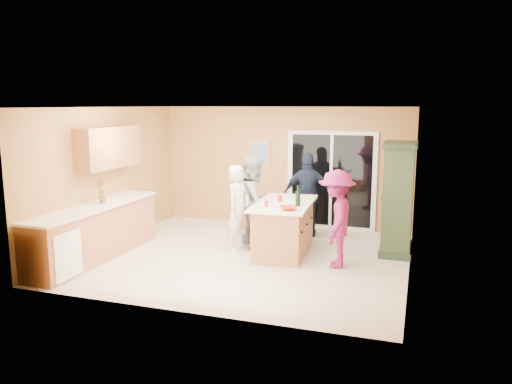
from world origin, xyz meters
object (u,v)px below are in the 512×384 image
(woman_white, at_px, (239,209))
(woman_navy, at_px, (308,195))
(green_hutch, at_px, (398,200))
(woman_grey, at_px, (255,201))
(woman_magenta, at_px, (336,219))
(kitchen_island, at_px, (284,230))

(woman_white, height_order, woman_navy, woman_navy)
(green_hutch, distance_m, woman_white, 2.86)
(woman_navy, bearing_deg, woman_grey, 38.53)
(woman_navy, relative_size, woman_magenta, 1.06)
(kitchen_island, relative_size, woman_grey, 1.08)
(woman_white, distance_m, woman_grey, 0.48)
(kitchen_island, height_order, green_hutch, green_hutch)
(woman_magenta, bearing_deg, kitchen_island, -117.48)
(woman_white, relative_size, woman_navy, 0.92)
(kitchen_island, xyz_separation_m, woman_navy, (0.15, 1.30, 0.41))
(green_hutch, xyz_separation_m, woman_white, (-2.74, -0.82, -0.18))
(woman_grey, xyz_separation_m, woman_magenta, (1.67, -0.77, -0.05))
(green_hutch, distance_m, woman_grey, 2.61)
(green_hutch, bearing_deg, woman_navy, 161.53)
(woman_grey, bearing_deg, green_hutch, -85.96)
(woman_white, bearing_deg, woman_navy, -20.68)
(woman_navy, bearing_deg, woman_magenta, 104.90)
(kitchen_island, distance_m, woman_navy, 1.37)
(woman_white, bearing_deg, green_hutch, -59.55)
(woman_white, height_order, woman_grey, woman_grey)
(woman_navy, bearing_deg, woman_white, 44.16)
(woman_white, relative_size, woman_grey, 0.93)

